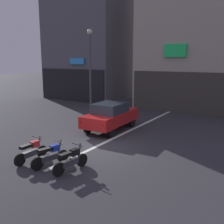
% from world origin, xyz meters
% --- Properties ---
extents(ground_plane, '(120.00, 120.00, 0.00)m').
position_xyz_m(ground_plane, '(0.00, 0.00, 0.00)').
color(ground_plane, '#333338').
extents(lane_centre_line, '(0.20, 18.00, 0.01)m').
position_xyz_m(lane_centre_line, '(0.00, 6.00, 0.00)').
color(lane_centre_line, silver).
rests_on(lane_centre_line, ground).
extents(building_mid_block, '(10.01, 7.52, 12.39)m').
position_xyz_m(building_mid_block, '(1.53, 14.23, 6.18)').
color(building_mid_block, '#B2A893').
rests_on(building_mid_block, ground).
extents(car_red_crossing_near, '(1.96, 4.18, 1.64)m').
position_xyz_m(car_red_crossing_near, '(-1.04, 3.25, 0.89)').
color(car_red_crossing_near, black).
rests_on(car_red_crossing_near, ground).
extents(street_lamp, '(0.36, 0.36, 6.17)m').
position_xyz_m(street_lamp, '(-4.07, 5.34, 3.80)').
color(street_lamp, '#47474C').
rests_on(street_lamp, ground).
extents(motorcycle_red_row_leftmost, '(0.55, 1.67, 0.98)m').
position_xyz_m(motorcycle_red_row_leftmost, '(-1.15, -2.58, 0.46)').
color(motorcycle_red_row_leftmost, black).
rests_on(motorcycle_red_row_leftmost, ground).
extents(motorcycle_blue_row_left_mid, '(0.57, 1.65, 0.98)m').
position_xyz_m(motorcycle_blue_row_left_mid, '(-0.15, -2.49, 0.46)').
color(motorcycle_blue_row_left_mid, black).
rests_on(motorcycle_blue_row_left_mid, ground).
extents(motorcycle_black_row_centre, '(0.55, 1.66, 0.98)m').
position_xyz_m(motorcycle_black_row_centre, '(0.84, -2.43, 0.46)').
color(motorcycle_black_row_centre, black).
rests_on(motorcycle_black_row_centre, ground).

